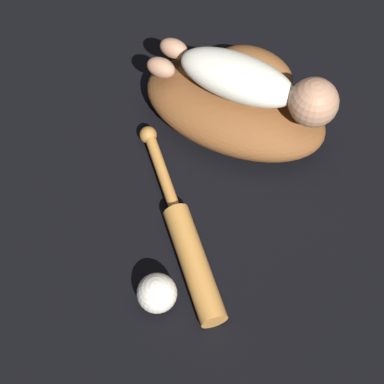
# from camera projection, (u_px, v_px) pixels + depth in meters

# --- Properties ---
(ground_plane) EXTENTS (6.00, 6.00, 0.00)m
(ground_plane) POSITION_uv_depth(u_px,v_px,m) (244.00, 149.00, 1.27)
(ground_plane) COLOR black
(baseball_glove) EXTENTS (0.42, 0.33, 0.11)m
(baseball_glove) POSITION_uv_depth(u_px,v_px,m) (238.00, 102.00, 1.26)
(baseball_glove) COLOR brown
(baseball_glove) RESTS_ON ground
(baby_figure) EXTENTS (0.36, 0.20, 0.09)m
(baby_figure) POSITION_uv_depth(u_px,v_px,m) (254.00, 83.00, 1.17)
(baby_figure) COLOR silver
(baby_figure) RESTS_ON baseball_glove
(baseball_bat) EXTENTS (0.20, 0.40, 0.05)m
(baseball_bat) POSITION_uv_depth(u_px,v_px,m) (186.00, 241.00, 1.15)
(baseball_bat) COLOR #C6843D
(baseball_bat) RESTS_ON ground
(baseball) EXTENTS (0.07, 0.07, 0.07)m
(baseball) POSITION_uv_depth(u_px,v_px,m) (157.00, 293.00, 1.09)
(baseball) COLOR silver
(baseball) RESTS_ON ground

